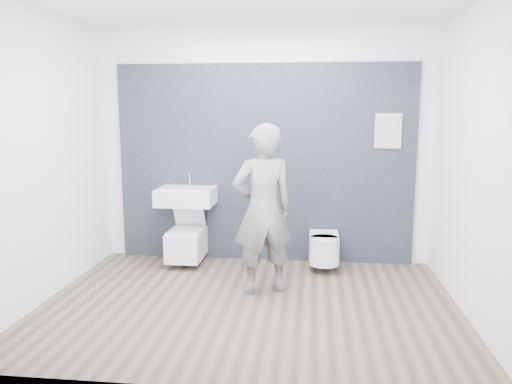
# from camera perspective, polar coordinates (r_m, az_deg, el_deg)

# --- Properties ---
(ground) EXTENTS (4.00, 4.00, 0.00)m
(ground) POSITION_cam_1_polar(r_m,az_deg,el_deg) (4.96, -0.81, -12.65)
(ground) COLOR brown
(ground) RESTS_ON ground
(room_shell) EXTENTS (4.00, 4.00, 4.00)m
(room_shell) POSITION_cam_1_polar(r_m,az_deg,el_deg) (4.59, -0.86, 7.88)
(room_shell) COLOR white
(room_shell) RESTS_ON ground
(tile_wall) EXTENTS (3.60, 0.06, 2.40)m
(tile_wall) POSITION_cam_1_polar(r_m,az_deg,el_deg) (6.33, 0.90, -7.64)
(tile_wall) COLOR black
(tile_wall) RESTS_ON ground
(washbasin) EXTENTS (0.67, 0.50, 0.50)m
(washbasin) POSITION_cam_1_polar(r_m,az_deg,el_deg) (6.02, -7.99, -0.43)
(washbasin) COLOR white
(washbasin) RESTS_ON ground
(toilet_square) EXTENTS (0.40, 0.58, 0.74)m
(toilet_square) POSITION_cam_1_polar(r_m,az_deg,el_deg) (6.11, -7.95, -5.73)
(toilet_square) COLOR white
(toilet_square) RESTS_ON ground
(toilet_rounded) EXTENTS (0.35, 0.59, 0.32)m
(toilet_rounded) POSITION_cam_1_polar(r_m,az_deg,el_deg) (5.92, 7.77, -6.38)
(toilet_rounded) COLOR white
(toilet_rounded) RESTS_ON ground
(info_placard) EXTENTS (0.30, 0.03, 0.40)m
(info_placard) POSITION_cam_1_polar(r_m,az_deg,el_deg) (6.32, 14.23, -7.97)
(info_placard) COLOR white
(info_placard) RESTS_ON ground
(visitor) EXTENTS (0.74, 0.63, 1.73)m
(visitor) POSITION_cam_1_polar(r_m,az_deg,el_deg) (5.02, 0.81, -2.03)
(visitor) COLOR slate
(visitor) RESTS_ON ground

